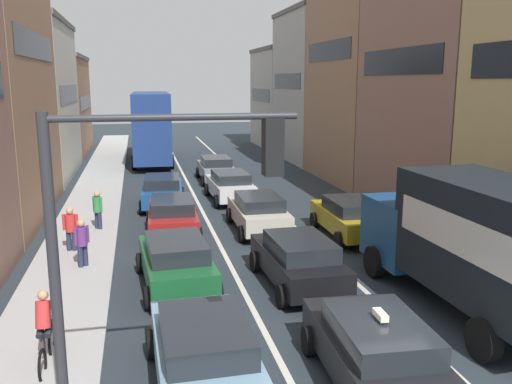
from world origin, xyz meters
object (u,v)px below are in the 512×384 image
Objects in this scene: sedan_centre_lane_second at (298,260)px; hatchback_centre_lane_third at (258,212)px; coupe_centre_lane_fourth at (230,185)px; pedestrian_mid_sidewalk at (71,228)px; bus_mid_queue_primary at (152,124)px; traffic_light_pole at (143,229)px; sedan_left_lane_fourth at (163,190)px; cyclist_on_sidewalk at (45,331)px; sedan_centre_lane_fifth at (216,168)px; removalist_box_truck at (472,239)px; pedestrian_far_sidewalk at (82,242)px; sedan_left_lane_third at (173,215)px; sedan_left_lane_front at (204,352)px; pedestrian_near_kerb at (98,209)px; sedan_right_lane_behind_truck at (350,217)px; wagon_left_lane_second at (176,261)px; taxi_centre_lane_front at (376,351)px.

hatchback_centre_lane_third is (0.15, 6.03, 0.00)m from sedan_centre_lane_second.
pedestrian_mid_sidewalk is (-6.78, -7.27, 0.15)m from coupe_centre_lane_fourth.
bus_mid_queue_primary is (-3.54, 19.72, 2.03)m from hatchback_centre_lane_third.
traffic_light_pole reaches higher than sedan_left_lane_fourth.
sedan_centre_lane_fifth is at bearing -15.57° from cyclist_on_sidewalk.
hatchback_centre_lane_third is at bearing 21.23° from removalist_box_truck.
sedan_centre_lane_fifth is at bearing 115.78° from pedestrian_far_sidewalk.
pedestrian_far_sidewalk is (-6.25, -9.06, 0.15)m from coupe_centre_lane_fourth.
traffic_light_pole is at bearing 115.59° from removalist_box_truck.
sedan_left_lane_third is at bearing 97.75° from pedestrian_far_sidewalk.
sedan_left_lane_front is 12.47m from pedestrian_near_kerb.
sedan_centre_lane_fifth is at bearing -13.97° from sedan_left_lane_third.
sedan_left_lane_fourth is at bearing 4.09° from sedan_left_lane_third.
hatchback_centre_lane_third and sedan_left_lane_fourth have the same top height.
sedan_centre_lane_second is 5.63m from sedan_right_lane_behind_truck.
sedan_left_lane_fourth is (-7.12, 13.91, -1.18)m from removalist_box_truck.
sedan_centre_lane_second is at bearing -171.11° from bus_mid_queue_primary.
removalist_box_truck reaches higher than sedan_centre_lane_fifth.
wagon_left_lane_second is at bearing -178.84° from bus_mid_queue_primary.
pedestrian_near_kerb is at bearing 79.48° from hatchback_centre_lane_third.
wagon_left_lane_second is 0.42× the size of bus_mid_queue_primary.
sedan_centre_lane_fifth is 9.38m from bus_mid_queue_primary.
sedan_left_lane_fourth is at bearing -178.53° from bus_mid_queue_primary.
taxi_centre_lane_front is 2.65× the size of pedestrian_far_sidewalk.
traffic_light_pole reaches higher than cyclist_on_sidewalk.
pedestrian_far_sidewalk is (-2.88, -23.04, -1.88)m from bus_mid_queue_primary.
taxi_centre_lane_front is 5.56m from sedan_centre_lane_second.
sedan_left_lane_front and wagon_left_lane_second have the same top height.
sedan_left_lane_third is at bearing 37.05° from removalist_box_truck.
sedan_left_lane_third is 1.01× the size of sedan_centre_lane_fifth.
wagon_left_lane_second is at bearing 0.33° from sedan_left_lane_front.
taxi_centre_lane_front is at bearing -136.11° from pedestrian_mid_sidewalk.
sedan_centre_lane_fifth is at bearing 79.52° from traffic_light_pole.
removalist_box_truck reaches higher than sedan_centre_lane_second.
removalist_box_truck is 1.78× the size of coupe_centre_lane_fourth.
pedestrian_mid_sidewalk reaches higher than sedan_left_lane_front.
bus_mid_queue_primary is (-3.37, 13.98, 2.03)m from coupe_centre_lane_fourth.
pedestrian_mid_sidewalk is 1.00× the size of pedestrian_far_sidewalk.
coupe_centre_lane_fourth is 16.50m from cyclist_on_sidewalk.
sedan_right_lane_behind_truck is 10.20m from pedestrian_mid_sidewalk.
sedan_left_lane_fourth is 14.94m from cyclist_on_sidewalk.
sedan_left_lane_front is 11.07m from sedan_left_lane_third.
bus_mid_queue_primary is 29.40m from cyclist_on_sidewalk.
pedestrian_near_kerb reaches higher than sedan_centre_lane_second.
hatchback_centre_lane_third and sedan_left_lane_third have the same top height.
pedestrian_mid_sidewalk is (-6.80, 4.50, 0.15)m from sedan_centre_lane_second.
coupe_centre_lane_fourth is at bearing -32.74° from pedestrian_mid_sidewalk.
sedan_centre_lane_fifth is at bearing 2.67° from taxi_centre_lane_front.
sedan_left_lane_fourth is 2.54× the size of cyclist_on_sidewalk.
cyclist_on_sidewalk is 6.14m from pedestrian_far_sidewalk.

